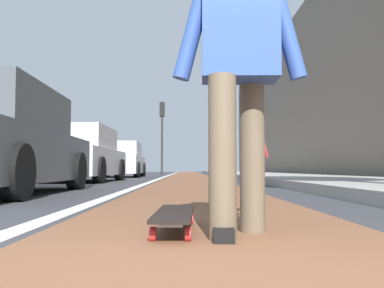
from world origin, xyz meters
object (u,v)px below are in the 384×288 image
skateboard (174,215)px  parked_car_far (121,161)px  parked_car_mid (80,156)px  pedestrian_distant (260,155)px  traffic_light (162,124)px  skater_person (239,59)px

skateboard → parked_car_far: bearing=10.1°
parked_car_mid → pedestrian_distant: 7.02m
parked_car_mid → skateboard: bearing=-162.5°
traffic_light → pedestrian_distant: (-7.46, -4.10, -1.93)m
traffic_light → pedestrian_distant: traffic_light is taller
parked_car_far → pedestrian_distant: 5.98m
skateboard → parked_car_far: (15.40, 2.74, 0.61)m
parked_car_mid → parked_car_far: bearing=-1.0°
skater_person → pedestrian_distant: size_ratio=1.06×
parked_car_far → traffic_light: size_ratio=1.04×
skater_person → traffic_light: bearing=4.5°
skater_person → pedestrian_distant: (13.31, -2.46, -0.06)m
parked_car_mid → pedestrian_distant: size_ratio=2.79×
skater_person → traffic_light: traffic_light is taller
skateboard → skater_person: bearing=-113.3°
skater_person → pedestrian_distant: 13.54m
skateboard → traffic_light: traffic_light is taller
parked_car_mid → traffic_light: traffic_light is taller
parked_car_far → pedestrian_distant: bearing=-112.0°
parked_car_mid → parked_car_far: (6.40, -0.11, -0.01)m
parked_car_mid → pedestrian_distant: (4.16, -5.65, 0.17)m
parked_car_far → traffic_light: (5.22, -1.44, 2.11)m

